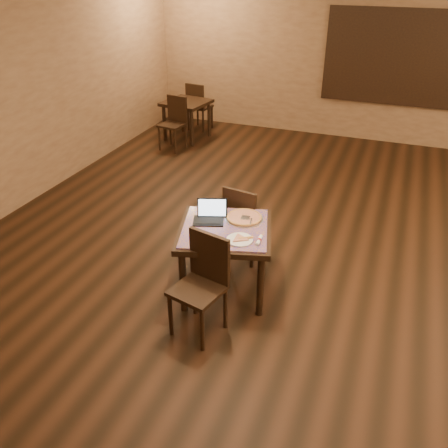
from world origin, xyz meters
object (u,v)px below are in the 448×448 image
at_px(tiled_table, 225,236).
at_px(other_table_b, 187,108).
at_px(chair_main_near, 203,279).
at_px(pizza_pan, 244,218).
at_px(laptop, 210,215).
at_px(other_table_b_chair_far, 198,104).
at_px(chair_main_far, 243,220).
at_px(other_table_b_chair_near, 174,120).

height_order(tiled_table, other_table_b, tiled_table).
bearing_deg(other_table_b, chair_main_near, -54.85).
bearing_deg(pizza_pan, laptop, -156.28).
bearing_deg(chair_main_near, laptop, 120.55).
xyz_separation_m(chair_main_near, other_table_b_chair_far, (-2.44, 5.41, -0.03)).
distance_m(chair_main_near, other_table_b_chair_far, 5.93).
xyz_separation_m(chair_main_far, other_table_b_chair_near, (-2.38, 3.07, 0.00)).
bearing_deg(tiled_table, other_table_b_chair_near, 107.15).
bearing_deg(chair_main_near, other_table_b, 129.99).
bearing_deg(other_table_b_chair_far, other_table_b, 99.88).
relative_size(chair_main_far, pizza_pan, 2.33).
bearing_deg(pizza_pan, chair_main_far, 109.50).
height_order(chair_main_near, other_table_b_chair_far, chair_main_near).
bearing_deg(tiled_table, chair_main_near, -103.96).
height_order(other_table_b_chair_near, other_table_b_chair_far, same).
distance_m(pizza_pan, other_table_b_chair_far, 5.22).
bearing_deg(chair_main_near, other_table_b_chair_far, 127.72).
bearing_deg(pizza_pan, other_table_b, 122.28).
bearing_deg(pizza_pan, other_table_b_chair_far, 119.17).
relative_size(tiled_table, laptop, 3.12).
bearing_deg(chair_main_near, chair_main_far, 105.03).
height_order(tiled_table, pizza_pan, pizza_pan).
relative_size(chair_main_near, other_table_b, 1.12).
relative_size(chair_main_far, other_table_b_chair_near, 0.99).
height_order(pizza_pan, other_table_b_chair_near, other_table_b_chair_near).
relative_size(tiled_table, pizza_pan, 2.82).
distance_m(laptop, other_table_b_chair_near, 4.22).
xyz_separation_m(tiled_table, laptop, (-0.20, 0.10, 0.16)).
distance_m(chair_main_far, laptop, 0.62).
xyz_separation_m(chair_main_near, laptop, (-0.22, 0.72, 0.26)).
bearing_deg(other_table_b, tiled_table, -51.82).
relative_size(chair_main_near, other_table_b_chair_near, 1.05).
distance_m(tiled_table, other_table_b_chair_near, 4.40).
distance_m(tiled_table, chair_main_far, 0.63).
bearing_deg(other_table_b_chair_near, other_table_b_chair_far, 99.88).
bearing_deg(tiled_table, chair_main_far, 75.49).
bearing_deg(chair_main_near, other_table_b_chair_near, 132.72).
relative_size(tiled_table, other_table_b_chair_far, 1.20).
bearing_deg(laptop, pizza_pan, 4.13).
distance_m(chair_main_far, other_table_b, 4.34).
relative_size(chair_main_near, pizza_pan, 2.46).
bearing_deg(chair_main_far, laptop, 80.35).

